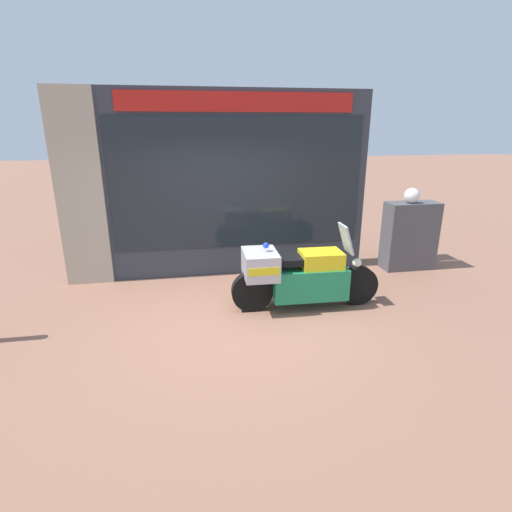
# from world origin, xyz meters

# --- Properties ---
(ground_plane) EXTENTS (60.00, 60.00, 0.00)m
(ground_plane) POSITION_xyz_m (0.00, 0.00, 0.00)
(ground_plane) COLOR #8E604C
(shop_building) EXTENTS (5.42, 0.55, 3.27)m
(shop_building) POSITION_xyz_m (-0.36, 2.00, 1.64)
(shop_building) COLOR #333842
(shop_building) RESTS_ON ground
(window_display) EXTENTS (4.20, 0.30, 1.79)m
(window_display) POSITION_xyz_m (0.31, 2.03, 0.44)
(window_display) COLOR slate
(window_display) RESTS_ON ground
(paramedic_motorcycle) EXTENTS (2.27, 0.68, 1.29)m
(paramedic_motorcycle) POSITION_xyz_m (1.00, 0.18, 0.53)
(paramedic_motorcycle) COLOR black
(paramedic_motorcycle) RESTS_ON ground
(utility_cabinet) EXTENTS (0.98, 0.44, 1.30)m
(utility_cabinet) POSITION_xyz_m (3.60, 1.55, 0.65)
(utility_cabinet) COLOR #4C4C51
(utility_cabinet) RESTS_ON ground
(white_helmet) EXTENTS (0.28, 0.28, 0.28)m
(white_helmet) POSITION_xyz_m (3.52, 1.51, 1.43)
(white_helmet) COLOR white
(white_helmet) RESTS_ON utility_cabinet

